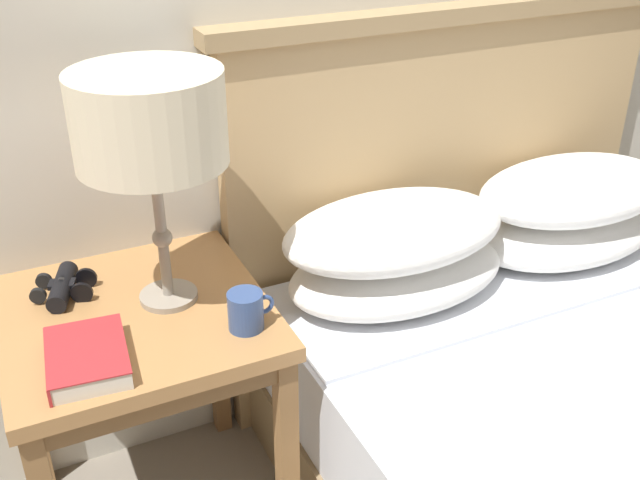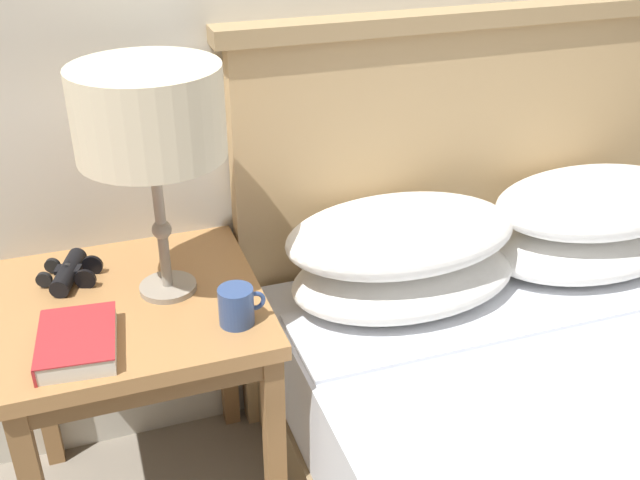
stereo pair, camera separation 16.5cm
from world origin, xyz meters
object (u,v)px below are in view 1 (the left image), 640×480
(bed, at_px, (628,461))
(nightstand, at_px, (137,342))
(binoculars_pair, at_px, (63,287))
(coffee_mug, at_px, (246,311))
(book_on_nightstand, at_px, (86,358))
(table_lamp, at_px, (149,122))

(bed, bearing_deg, nightstand, 149.01)
(bed, relative_size, binoculars_pair, 11.79)
(nightstand, distance_m, coffee_mug, 0.30)
(book_on_nightstand, bearing_deg, table_lamp, 39.06)
(binoculars_pair, relative_size, coffee_mug, 1.60)
(table_lamp, distance_m, binoculars_pair, 0.46)
(bed, distance_m, coffee_mug, 0.94)
(bed, bearing_deg, book_on_nightstand, 158.95)
(nightstand, height_order, table_lamp, table_lamp)
(book_on_nightstand, bearing_deg, bed, -21.05)
(bed, height_order, coffee_mug, bed)
(nightstand, bearing_deg, bed, -30.99)
(bed, distance_m, book_on_nightstand, 1.22)
(coffee_mug, bearing_deg, bed, -28.33)
(binoculars_pair, xyz_separation_m, coffee_mug, (0.33, -0.30, 0.02))
(binoculars_pair, height_order, coffee_mug, coffee_mug)
(coffee_mug, bearing_deg, table_lamp, 123.55)
(binoculars_pair, bearing_deg, coffee_mug, -41.95)
(table_lamp, distance_m, coffee_mug, 0.43)
(table_lamp, bearing_deg, coffee_mug, -56.45)
(bed, xyz_separation_m, coffee_mug, (-0.76, 0.41, 0.38))
(binoculars_pair, bearing_deg, nightstand, -45.45)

